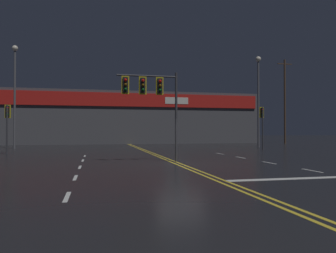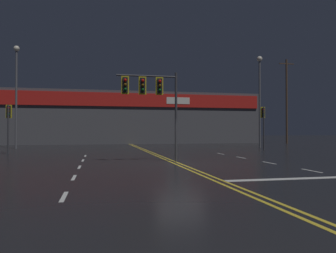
# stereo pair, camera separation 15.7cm
# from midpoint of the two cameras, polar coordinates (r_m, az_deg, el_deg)

# --- Properties ---
(ground_plane) EXTENTS (200.00, 200.00, 0.00)m
(ground_plane) POSITION_cam_midpoint_polar(r_m,az_deg,el_deg) (16.82, 1.95, -6.69)
(ground_plane) COLOR black
(road_markings) EXTENTS (14.79, 60.00, 0.01)m
(road_markings) POSITION_cam_midpoint_polar(r_m,az_deg,el_deg) (16.07, 6.23, -6.95)
(road_markings) COLOR gold
(road_markings) RESTS_ON ground
(traffic_signal_median) EXTENTS (3.42, 0.36, 5.04)m
(traffic_signal_median) POSITION_cam_midpoint_polar(r_m,az_deg,el_deg) (18.30, -3.32, 6.05)
(traffic_signal_median) COLOR #38383D
(traffic_signal_median) RESTS_ON ground
(traffic_signal_corner_northeast) EXTENTS (0.42, 0.36, 3.93)m
(traffic_signal_corner_northeast) POSITION_cam_midpoint_polar(r_m,az_deg,el_deg) (31.06, 15.92, 1.38)
(traffic_signal_corner_northeast) COLOR #38383D
(traffic_signal_corner_northeast) RESTS_ON ground
(traffic_signal_corner_northwest) EXTENTS (0.42, 0.36, 3.69)m
(traffic_signal_corner_northwest) POSITION_cam_midpoint_polar(r_m,az_deg,el_deg) (27.14, -26.32, 1.37)
(traffic_signal_corner_northwest) COLOR #38383D
(traffic_signal_corner_northwest) RESTS_ON ground
(streetlight_near_left) EXTENTS (0.56, 0.56, 10.08)m
(streetlight_near_left) POSITION_cam_midpoint_polar(r_m,az_deg,el_deg) (35.44, -25.24, 6.83)
(streetlight_near_left) COLOR #59595E
(streetlight_near_left) RESTS_ON ground
(streetlight_near_right) EXTENTS (0.56, 0.56, 9.57)m
(streetlight_near_right) POSITION_cam_midpoint_polar(r_m,az_deg,el_deg) (35.75, 15.34, 6.26)
(streetlight_near_right) COLOR #59595E
(streetlight_near_right) RESTS_ON ground
(building_backdrop) EXTENTS (36.81, 10.23, 7.06)m
(building_backdrop) POSITION_cam_midpoint_polar(r_m,az_deg,el_deg) (48.22, -7.52, 1.38)
(building_backdrop) COLOR #4C4C51
(building_backdrop) RESTS_ON ground
(utility_pole_row) EXTENTS (44.46, 0.26, 11.65)m
(utility_pole_row) POSITION_cam_midpoint_polar(r_m,az_deg,el_deg) (41.41, -3.66, 4.54)
(utility_pole_row) COLOR #4C3828
(utility_pole_row) RESTS_ON ground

